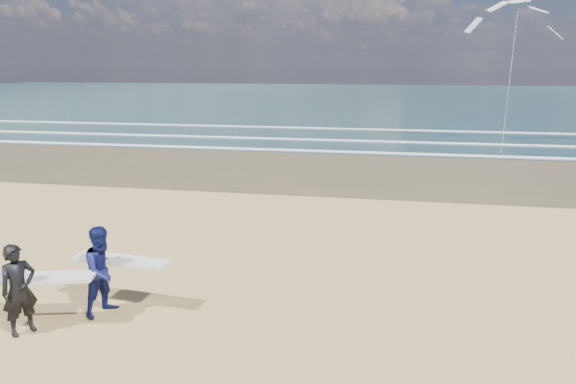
# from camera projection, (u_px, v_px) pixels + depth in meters

# --- Properties ---
(ocean) EXTENTS (220.00, 100.00, 0.02)m
(ocean) POSITION_uv_depth(u_px,v_px,m) (478.00, 100.00, 75.18)
(ocean) COLOR #1B383D
(ocean) RESTS_ON ground
(surfer_near) EXTENTS (2.26, 1.27, 1.87)m
(surfer_near) POSITION_uv_depth(u_px,v_px,m) (21.00, 288.00, 10.18)
(surfer_near) COLOR black
(surfer_near) RESTS_ON ground
(surfer_far) EXTENTS (2.24, 1.29, 1.96)m
(surfer_far) POSITION_uv_depth(u_px,v_px,m) (105.00, 270.00, 11.00)
(surfer_far) COLOR #0C1245
(surfer_far) RESTS_ON ground
(kite_1) EXTENTS (5.91, 4.75, 10.21)m
(kite_1) POSITION_uv_depth(u_px,v_px,m) (512.00, 56.00, 31.80)
(kite_1) COLOR slate
(kite_1) RESTS_ON ground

